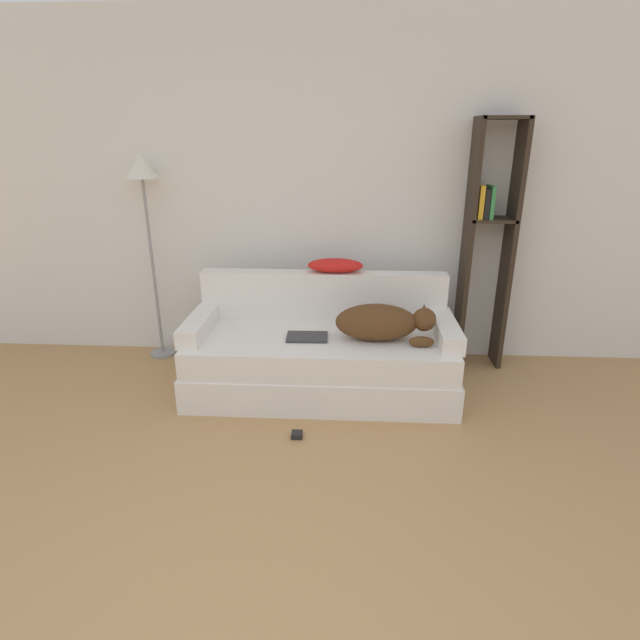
% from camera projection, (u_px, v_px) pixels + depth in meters
% --- Properties ---
extents(wall_back, '(7.17, 0.06, 2.70)m').
position_uv_depth(wall_back, '(301.00, 195.00, 3.99)').
color(wall_back, silver).
rests_on(wall_back, ground_plane).
extents(couch, '(1.92, 0.85, 0.45)m').
position_uv_depth(couch, '(321.00, 363.00, 3.67)').
color(couch, silver).
rests_on(couch, ground_plane).
extents(couch_backrest, '(1.88, 0.15, 0.37)m').
position_uv_depth(couch_backrest, '(323.00, 295.00, 3.86)').
color(couch_backrest, silver).
rests_on(couch_backrest, couch).
extents(couch_arm_left, '(0.15, 0.66, 0.12)m').
position_uv_depth(couch_arm_left, '(199.00, 325.00, 3.61)').
color(couch_arm_left, silver).
rests_on(couch_arm_left, couch).
extents(couch_arm_right, '(0.15, 0.66, 0.12)m').
position_uv_depth(couch_arm_right, '(446.00, 330.00, 3.52)').
color(couch_arm_right, silver).
rests_on(couch_arm_right, couch).
extents(dog, '(0.69, 0.26, 0.26)m').
position_uv_depth(dog, '(383.00, 322.00, 3.45)').
color(dog, '#513319').
rests_on(dog, couch).
extents(laptop, '(0.29, 0.20, 0.02)m').
position_uv_depth(laptop, '(307.00, 337.00, 3.53)').
color(laptop, '#2D2D30').
rests_on(laptop, couch).
extents(throw_pillow, '(0.42, 0.20, 0.10)m').
position_uv_depth(throw_pillow, '(335.00, 265.00, 3.78)').
color(throw_pillow, red).
rests_on(throw_pillow, couch_backrest).
extents(bookshelf, '(0.36, 0.26, 1.93)m').
position_uv_depth(bookshelf, '(488.00, 237.00, 3.84)').
color(bookshelf, '#2D2319').
rests_on(bookshelf, ground_plane).
extents(floor_lamp, '(0.26, 0.26, 1.68)m').
position_uv_depth(floor_lamp, '(143.00, 186.00, 3.86)').
color(floor_lamp, gray).
rests_on(floor_lamp, ground_plane).
extents(power_adapter, '(0.07, 0.07, 0.04)m').
position_uv_depth(power_adapter, '(297.00, 435.00, 3.15)').
color(power_adapter, black).
rests_on(power_adapter, ground_plane).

